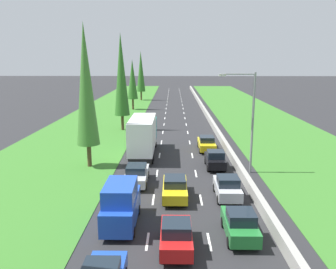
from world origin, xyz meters
TOP-DOWN VIEW (x-y plane):
  - ground_plane at (0.00, 60.00)m, footprint 300.00×300.00m
  - grass_verge_left at (-12.65, 60.00)m, footprint 14.00×140.00m
  - grass_verge_right at (14.35, 60.00)m, footprint 14.00×140.00m
  - median_barrier at (5.70, 60.00)m, footprint 0.44×120.00m
  - lane_markings at (0.00, 60.00)m, footprint 3.64×116.00m
  - green_hatchback_right_lane at (3.54, 15.52)m, footprint 1.74×3.90m
  - silver_hatchback_right_lane_third at (3.71, 21.42)m, footprint 1.74×3.90m
  - blue_van_left_lane at (-3.49, 16.92)m, footprint 1.96×4.90m
  - red_hatchback_centre_lane at (-0.13, 14.15)m, footprint 1.74×3.90m
  - black_hatchback_right_lane at (3.67, 28.74)m, footprint 1.74×3.90m
  - yellow_sedan_centre_lane at (-0.17, 21.35)m, footprint 1.82×4.50m
  - yellow_sedan_right_lane at (3.46, 35.25)m, footprint 1.82×4.50m
  - silver_sedan_left_lane at (-3.30, 24.30)m, footprint 1.82×4.50m
  - white_box_truck_left_lane at (-3.47, 33.08)m, footprint 2.46×9.40m
  - poplar_tree_second at (-8.31, 29.01)m, footprint 2.14×2.14m
  - poplar_tree_third at (-7.63, 46.61)m, footprint 2.14×2.14m
  - poplar_tree_fourth at (-8.47, 67.44)m, footprint 2.05×2.05m
  - poplar_tree_fifth at (-8.27, 83.99)m, footprint 2.10×2.10m
  - street_light_mast at (6.36, 27.38)m, footprint 3.20×0.28m

SIDE VIEW (x-z plane):
  - ground_plane at x=0.00m, z-range 0.00..0.00m
  - lane_markings at x=0.00m, z-range 0.00..0.01m
  - grass_verge_left at x=-12.65m, z-range 0.00..0.04m
  - grass_verge_right at x=14.35m, z-range 0.00..0.04m
  - median_barrier at x=5.70m, z-range 0.00..0.85m
  - yellow_sedan_centre_lane at x=-0.17m, z-range -0.01..1.63m
  - yellow_sedan_right_lane at x=3.46m, z-range -0.01..1.63m
  - silver_sedan_left_lane at x=-3.30m, z-range -0.01..1.63m
  - green_hatchback_right_lane at x=3.54m, z-range -0.02..1.70m
  - silver_hatchback_right_lane_third at x=3.71m, z-range -0.02..1.70m
  - red_hatchback_centre_lane at x=-0.13m, z-range -0.02..1.70m
  - black_hatchback_right_lane at x=3.67m, z-range -0.02..1.70m
  - blue_van_left_lane at x=-3.49m, z-range -0.01..2.81m
  - white_box_truck_left_lane at x=-3.47m, z-range 0.09..4.27m
  - street_light_mast at x=6.36m, z-range 0.73..9.73m
  - poplar_tree_fourth at x=-8.47m, z-range 1.05..11.10m
  - poplar_tree_fifth at x=-8.27m, z-range 1.05..13.07m
  - poplar_tree_second at x=-8.31m, z-range 1.05..14.47m
  - poplar_tree_third at x=-7.63m, z-range 1.05..14.83m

